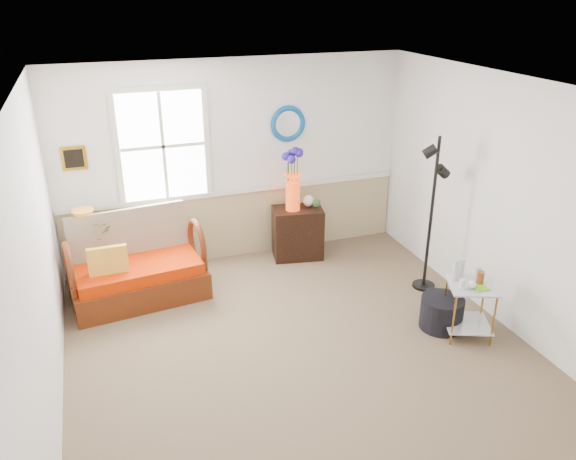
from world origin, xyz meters
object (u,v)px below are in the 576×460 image
object	(u,v)px
lamp_stand	(94,267)
floor_lamp	(431,216)
side_table	(469,310)
ottoman	(442,313)
loveseat	(136,259)
cabinet	(298,233)

from	to	relation	value
lamp_stand	floor_lamp	world-z (taller)	floor_lamp
floor_lamp	side_table	bearing A→B (deg)	-76.50
lamp_stand	ottoman	world-z (taller)	lamp_stand
lamp_stand	side_table	distance (m)	4.31
side_table	ottoman	world-z (taller)	side_table
loveseat	floor_lamp	distance (m)	3.44
cabinet	ottoman	bearing A→B (deg)	-57.87
lamp_stand	side_table	bearing A→B (deg)	-32.74
loveseat	side_table	distance (m)	3.70
lamp_stand	cabinet	size ratio (longest dim) A/B	0.82
side_table	lamp_stand	bearing A→B (deg)	147.26
ottoman	loveseat	bearing A→B (deg)	149.73
loveseat	cabinet	size ratio (longest dim) A/B	2.18
cabinet	floor_lamp	xyz separation A→B (m)	(1.16, -1.30, 0.59)
side_table	ottoman	size ratio (longest dim) A/B	1.32
lamp_stand	ottoman	xyz separation A→B (m)	(3.46, -2.12, -0.11)
ottoman	cabinet	bearing A→B (deg)	111.76
loveseat	floor_lamp	world-z (taller)	floor_lamp
lamp_stand	side_table	world-z (taller)	side_table
cabinet	ottoman	distance (m)	2.29
cabinet	side_table	world-z (taller)	cabinet
loveseat	ottoman	distance (m)	3.46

